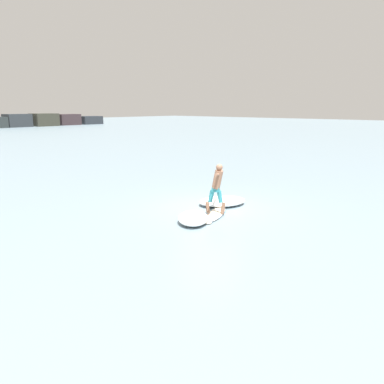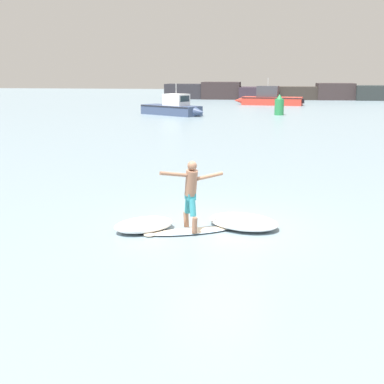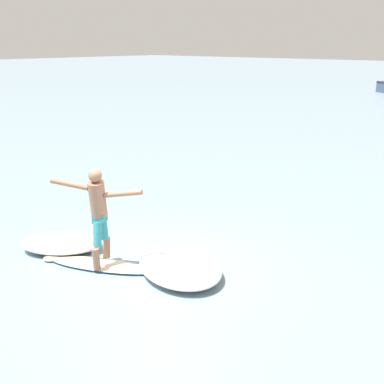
{
  "view_description": "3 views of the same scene",
  "coord_description": "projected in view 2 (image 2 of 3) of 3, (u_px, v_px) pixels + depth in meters",
  "views": [
    {
      "loc": [
        -10.58,
        -8.5,
        3.74
      ],
      "look_at": [
        -1.01,
        0.06,
        0.79
      ],
      "focal_mm": 35.0,
      "sensor_mm": 36.0,
      "label": 1
    },
    {
      "loc": [
        1.26,
        -13.19,
        3.93
      ],
      "look_at": [
        -0.72,
        0.36,
        0.79
      ],
      "focal_mm": 50.0,
      "sensor_mm": 36.0,
      "label": 2
    },
    {
      "loc": [
        6.36,
        -6.25,
        3.89
      ],
      "look_at": [
        -0.06,
        1.12,
        1.1
      ],
      "focal_mm": 50.0,
      "sensor_mm": 36.0,
      "label": 3
    }
  ],
  "objects": [
    {
      "name": "surfboard",
      "position": [
        189.0,
        231.0,
        13.19
      ],
      "size": [
        2.18,
        1.33,
        0.21
      ],
      "color": "beige",
      "rests_on": "ground"
    },
    {
      "name": "fishing_boat_near_jetty",
      "position": [
        173.0,
        108.0,
        47.54
      ],
      "size": [
        6.38,
        4.77,
        2.78
      ],
      "color": "#39496B",
      "rests_on": "ground"
    },
    {
      "name": "channel_marker_buoy",
      "position": [
        279.0,
        106.0,
        47.5
      ],
      "size": [
        0.82,
        0.82,
        1.85
      ],
      "color": "#288447",
      "rests_on": "ground"
    },
    {
      "name": "ground_plane",
      "position": [
        218.0,
        226.0,
        13.78
      ],
      "size": [
        200.0,
        200.0,
        0.0
      ],
      "primitive_type": "plane",
      "color": "gray"
    },
    {
      "name": "wave_foam_at_tail",
      "position": [
        144.0,
        225.0,
        13.34
      ],
      "size": [
        1.84,
        1.78,
        0.31
      ],
      "color": "white",
      "rests_on": "ground"
    },
    {
      "name": "rock_jetty_breakwater",
      "position": [
        344.0,
        92.0,
        71.81
      ],
      "size": [
        51.13,
        4.68,
        2.37
      ],
      "color": "#29282D",
      "rests_on": "ground"
    },
    {
      "name": "small_boat_offshore",
      "position": [
        270.0,
        99.0,
        61.26
      ],
      "size": [
        8.07,
        3.11,
        3.05
      ],
      "color": "red",
      "rests_on": "ground"
    },
    {
      "name": "surfer",
      "position": [
        191.0,
        190.0,
        12.92
      ],
      "size": [
        1.44,
        0.9,
        1.74
      ],
      "color": "#90644C",
      "rests_on": "surfboard"
    },
    {
      "name": "wave_foam_at_nose",
      "position": [
        243.0,
        222.0,
        13.64
      ],
      "size": [
        2.25,
        2.0,
        0.3
      ],
      "color": "white",
      "rests_on": "ground"
    }
  ]
}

